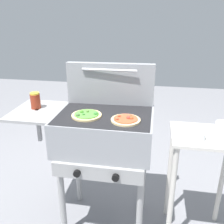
{
  "coord_description": "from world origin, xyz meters",
  "views": [
    {
      "loc": [
        0.32,
        -1.52,
        1.53
      ],
      "look_at": [
        0.05,
        0.0,
        0.92
      ],
      "focal_mm": 40.51,
      "sensor_mm": 36.0,
      "label": 1
    }
  ],
  "objects_px": {
    "sauce_jar": "(35,100)",
    "prep_table": "(202,166)",
    "topping_bowl_far": "(197,136)",
    "grill": "(103,134)",
    "pizza_pepperoni": "(126,120)",
    "pizza_veggie": "(87,115)",
    "topping_bowl_near": "(223,126)"
  },
  "relations": [
    {
      "from": "pizza_veggie",
      "to": "topping_bowl_near",
      "type": "relative_size",
      "value": 1.86
    },
    {
      "from": "grill",
      "to": "pizza_pepperoni",
      "type": "height_order",
      "value": "pizza_pepperoni"
    },
    {
      "from": "grill",
      "to": "topping_bowl_near",
      "type": "xyz_separation_m",
      "value": [
        0.8,
        0.11,
        0.07
      ]
    },
    {
      "from": "grill",
      "to": "prep_table",
      "type": "xyz_separation_m",
      "value": [
        0.67,
        0.0,
        -0.19
      ]
    },
    {
      "from": "pizza_veggie",
      "to": "pizza_pepperoni",
      "type": "bearing_deg",
      "value": -7.1
    },
    {
      "from": "pizza_pepperoni",
      "to": "sauce_jar",
      "type": "xyz_separation_m",
      "value": [
        -0.65,
        0.12,
        0.05
      ]
    },
    {
      "from": "pizza_pepperoni",
      "to": "topping_bowl_near",
      "type": "xyz_separation_m",
      "value": [
        0.63,
        0.19,
        -0.08
      ]
    },
    {
      "from": "topping_bowl_near",
      "to": "pizza_pepperoni",
      "type": "bearing_deg",
      "value": -162.92
    },
    {
      "from": "pizza_veggie",
      "to": "topping_bowl_far",
      "type": "xyz_separation_m",
      "value": [
        0.7,
        -0.01,
        -0.08
      ]
    },
    {
      "from": "sauce_jar",
      "to": "topping_bowl_far",
      "type": "relative_size",
      "value": 1.13
    },
    {
      "from": "grill",
      "to": "pizza_veggie",
      "type": "distance_m",
      "value": 0.19
    },
    {
      "from": "sauce_jar",
      "to": "topping_bowl_far",
      "type": "distance_m",
      "value": 1.1
    },
    {
      "from": "prep_table",
      "to": "topping_bowl_far",
      "type": "xyz_separation_m",
      "value": [
        -0.07,
        -0.07,
        0.26
      ]
    },
    {
      "from": "topping_bowl_far",
      "to": "sauce_jar",
      "type": "bearing_deg",
      "value": 174.81
    },
    {
      "from": "grill",
      "to": "topping_bowl_far",
      "type": "distance_m",
      "value": 0.61
    },
    {
      "from": "grill",
      "to": "topping_bowl_far",
      "type": "xyz_separation_m",
      "value": [
        0.6,
        -0.06,
        0.07
      ]
    },
    {
      "from": "pizza_pepperoni",
      "to": "prep_table",
      "type": "distance_m",
      "value": 0.62
    },
    {
      "from": "pizza_veggie",
      "to": "prep_table",
      "type": "relative_size",
      "value": 0.24
    },
    {
      "from": "grill",
      "to": "sauce_jar",
      "type": "bearing_deg",
      "value": 175.6
    },
    {
      "from": "sauce_jar",
      "to": "prep_table",
      "type": "distance_m",
      "value": 1.22
    },
    {
      "from": "pizza_veggie",
      "to": "topping_bowl_far",
      "type": "distance_m",
      "value": 0.7
    },
    {
      "from": "pizza_pepperoni",
      "to": "topping_bowl_far",
      "type": "distance_m",
      "value": 0.45
    },
    {
      "from": "grill",
      "to": "pizza_veggie",
      "type": "relative_size",
      "value": 4.91
    },
    {
      "from": "pizza_pepperoni",
      "to": "topping_bowl_near",
      "type": "bearing_deg",
      "value": 17.08
    },
    {
      "from": "pizza_veggie",
      "to": "prep_table",
      "type": "bearing_deg",
      "value": 3.86
    },
    {
      "from": "sauce_jar",
      "to": "topping_bowl_far",
      "type": "bearing_deg",
      "value": -5.19
    },
    {
      "from": "topping_bowl_near",
      "to": "topping_bowl_far",
      "type": "bearing_deg",
      "value": -137.73
    },
    {
      "from": "pizza_pepperoni",
      "to": "sauce_jar",
      "type": "distance_m",
      "value": 0.66
    },
    {
      "from": "pizza_veggie",
      "to": "sauce_jar",
      "type": "xyz_separation_m",
      "value": [
        -0.39,
        0.08,
        0.05
      ]
    },
    {
      "from": "pizza_veggie",
      "to": "sauce_jar",
      "type": "distance_m",
      "value": 0.4
    },
    {
      "from": "pizza_pepperoni",
      "to": "sauce_jar",
      "type": "relative_size",
      "value": 1.62
    },
    {
      "from": "grill",
      "to": "topping_bowl_far",
      "type": "height_order",
      "value": "grill"
    }
  ]
}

